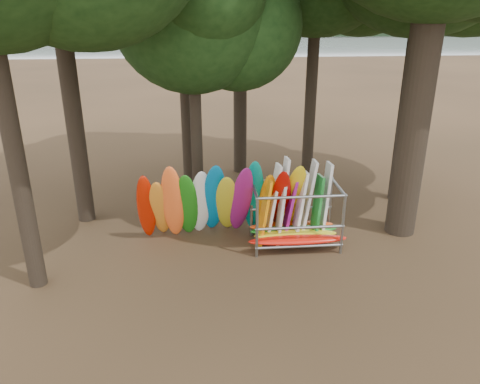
{
  "coord_description": "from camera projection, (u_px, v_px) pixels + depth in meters",
  "views": [
    {
      "loc": [
        -1.85,
        -13.19,
        7.29
      ],
      "look_at": [
        -0.56,
        1.5,
        1.4
      ],
      "focal_mm": 35.0,
      "sensor_mm": 36.0,
      "label": 1
    }
  ],
  "objects": [
    {
      "name": "lake",
      "position": [
        210.0,
        58.0,
        70.56
      ],
      "size": [
        160.0,
        160.0,
        0.0
      ],
      "primitive_type": "plane",
      "color": "gray",
      "rests_on": "ground"
    },
    {
      "name": "storage_rack",
      "position": [
        295.0,
        217.0,
        15.05
      ],
      "size": [
        3.16,
        1.59,
        2.91
      ],
      "color": "gray",
      "rests_on": "ground"
    },
    {
      "name": "oak_5",
      "position": [
        192.0,
        10.0,
        15.12
      ],
      "size": [
        6.21,
        6.21,
        9.87
      ],
      "color": "black",
      "rests_on": "ground"
    },
    {
      "name": "ground",
      "position": [
        261.0,
        249.0,
        15.05
      ],
      "size": [
        120.0,
        120.0,
        0.0
      ],
      "primitive_type": "plane",
      "color": "#47331E",
      "rests_on": "ground"
    },
    {
      "name": "kayak_row",
      "position": [
        221.0,
        202.0,
        15.26
      ],
      "size": [
        5.52,
        2.17,
        3.01
      ],
      "color": "#AF1703",
      "rests_on": "ground"
    },
    {
      "name": "far_shore",
      "position": [
        204.0,
        29.0,
        116.08
      ],
      "size": [
        160.0,
        4.0,
        4.0
      ],
      "primitive_type": "cube",
      "color": "black",
      "rests_on": "ground"
    }
  ]
}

